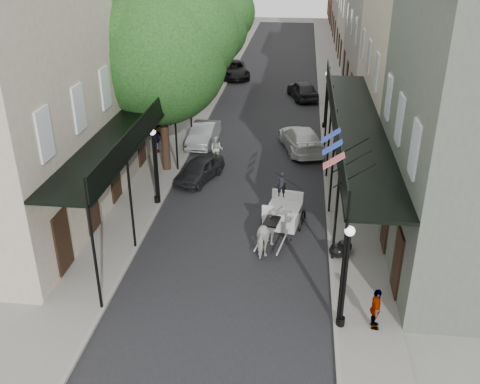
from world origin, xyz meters
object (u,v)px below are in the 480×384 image
(tree_near, at_px, (168,50))
(carriage, at_px, (285,199))
(lamppost_right_far, at_px, (326,99))
(lamppost_left, at_px, (155,165))
(car_left_far, at_px, (234,70))
(car_right_near, at_px, (301,139))
(pedestrian_walking, at_px, (216,149))
(car_right_far, at_px, (303,90))
(tree_far, at_px, (213,22))
(horse, at_px, (271,232))
(car_left_near, at_px, (200,170))
(pedestrian_sidewalk_right, at_px, (376,309))
(lamppost_right_near, at_px, (345,276))
(car_left_mid, at_px, (204,134))
(pedestrian_sidewalk_left, at_px, (156,137))

(tree_near, distance_m, carriage, 9.64)
(lamppost_right_far, distance_m, carriage, 13.08)
(lamppost_left, xyz_separation_m, lamppost_right_far, (8.20, 12.00, 0.00))
(car_left_far, bearing_deg, car_right_near, -84.53)
(pedestrian_walking, relative_size, car_right_far, 0.36)
(lamppost_right_far, bearing_deg, pedestrian_walking, -133.96)
(pedestrian_walking, bearing_deg, tree_far, 105.91)
(horse, bearing_deg, car_left_near, -46.84)
(pedestrian_sidewalk_right, height_order, car_right_near, pedestrian_sidewalk_right)
(horse, relative_size, car_right_far, 0.47)
(lamppost_right_near, bearing_deg, car_left_mid, 114.54)
(lamppost_right_far, relative_size, car_right_near, 0.76)
(pedestrian_sidewalk_right, bearing_deg, car_left_far, 17.60)
(car_left_near, bearing_deg, tree_near, 162.62)
(lamppost_left, distance_m, car_right_near, 10.49)
(tree_far, xyz_separation_m, lamppost_right_far, (8.35, -6.18, -3.79))
(lamppost_right_near, bearing_deg, tree_near, 124.27)
(lamppost_right_far, height_order, pedestrian_sidewalk_right, lamppost_right_far)
(lamppost_left, distance_m, car_left_near, 3.64)
(carriage, distance_m, pedestrian_walking, 7.64)
(car_left_mid, bearing_deg, car_right_near, 0.39)
(pedestrian_sidewalk_left, distance_m, pedestrian_sidewalk_right, 18.07)
(carriage, height_order, car_left_near, carriage)
(lamppost_left, bearing_deg, horse, -31.64)
(lamppost_left, distance_m, car_left_far, 25.27)
(tree_near, xyz_separation_m, pedestrian_sidewalk_left, (-1.60, 2.19, -5.42))
(lamppost_right_near, height_order, car_right_far, lamppost_right_near)
(lamppost_right_far, distance_m, car_right_near, 4.51)
(lamppost_left, bearing_deg, carriage, -8.17)
(tree_near, bearing_deg, carriage, -39.19)
(car_left_mid, bearing_deg, pedestrian_sidewalk_left, -139.35)
(horse, height_order, car_left_mid, horse)
(carriage, distance_m, pedestrian_sidewalk_left, 10.64)
(car_left_near, bearing_deg, car_right_near, 63.17)
(horse, relative_size, car_right_near, 0.41)
(pedestrian_walking, bearing_deg, car_left_far, 100.62)
(tree_far, height_order, horse, tree_far)
(lamppost_left, distance_m, horse, 6.71)
(tree_near, bearing_deg, car_right_far, 65.46)
(car_left_near, height_order, car_right_near, car_right_near)
(pedestrian_walking, relative_size, car_left_mid, 0.38)
(car_right_near, bearing_deg, pedestrian_walking, 11.91)
(pedestrian_walking, distance_m, car_left_near, 2.63)
(lamppost_right_near, distance_m, pedestrian_walking, 14.97)
(lamppost_right_far, bearing_deg, tree_far, 143.49)
(carriage, bearing_deg, pedestrian_walking, 133.09)
(car_left_near, xyz_separation_m, car_right_near, (5.20, 4.98, 0.11))
(lamppost_left, relative_size, car_left_near, 1.05)
(carriage, xyz_separation_m, car_left_mid, (-5.32, 9.14, -0.44))
(pedestrian_sidewalk_right, relative_size, car_left_near, 0.42)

